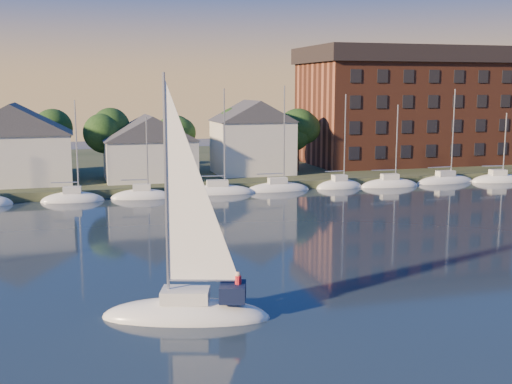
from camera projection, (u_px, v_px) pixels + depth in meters
name	position (u px, v px, depth m)	size (l,w,h in m)	color
ground	(441.00, 369.00, 28.92)	(260.00, 260.00, 0.00)	black
shoreline_land	(175.00, 168.00, 99.97)	(160.00, 50.00, 2.00)	#2E3A22
wooden_dock	(205.00, 191.00, 78.18)	(120.00, 3.00, 1.00)	brown
clubhouse_west	(14.00, 143.00, 76.82)	(13.65, 9.45, 9.64)	silver
clubhouse_centre	(150.00, 147.00, 80.42)	(11.55, 8.40, 8.08)	silver
clubhouse_east	(252.00, 136.00, 86.04)	(10.50, 8.40, 9.80)	silver
condo_block	(405.00, 105.00, 98.24)	(31.00, 17.00, 17.40)	brown
tree_line	(202.00, 126.00, 87.98)	(93.40, 5.40, 8.90)	#372519
moored_fleet	(243.00, 193.00, 76.43)	(95.50, 2.40, 12.05)	white
hero_sailboat	(188.00, 307.00, 35.25)	(9.77, 5.64, 14.45)	white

